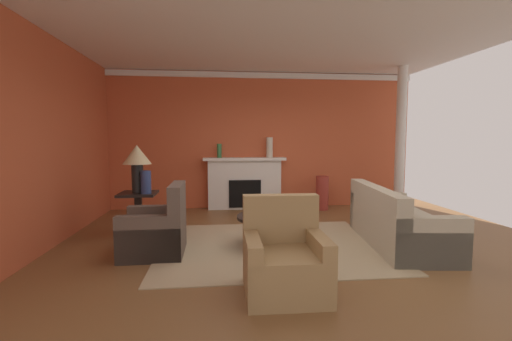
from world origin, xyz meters
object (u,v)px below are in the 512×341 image
Objects in this scene: side_table at (139,211)px; armchair_facing_fireplace at (285,262)px; table_lamp at (137,159)px; vase_tall_corner at (322,193)px; vase_mantel_left at (219,151)px; sofa at (396,224)px; armchair_near_window at (157,232)px; fireplace at (245,184)px; vase_mantel_right at (270,147)px; vase_on_side_table at (146,182)px; coffee_table at (272,223)px.

armchair_facing_fireplace is at bearing -49.92° from side_table.
vase_tall_corner is (3.51, 1.75, -0.86)m from table_lamp.
vase_mantel_left reaches higher than armchair_facing_fireplace.
armchair_facing_fireplace reaches higher than sofa.
vase_mantel_left reaches higher than armchair_near_window.
vase_mantel_left is at bearing 57.22° from table_lamp.
fireplace is 1.71m from vase_tall_corner.
armchair_facing_fireplace is 1.27× the size of table_lamp.
vase_on_side_table is at bearing -136.56° from vase_mantel_right.
vase_tall_corner is (-0.33, 2.60, 0.07)m from sofa.
armchair_facing_fireplace is 2.68× the size of vase_on_side_table.
vase_mantel_right reaches higher than vase_on_side_table.
vase_mantel_right is 1.25× the size of vase_on_side_table.
armchair_near_window reaches higher than sofa.
table_lamp is 3.12m from vase_mantel_right.
armchair_near_window is 1.00× the size of armchair_facing_fireplace.
vase_on_side_table is (-1.14, -2.12, -0.41)m from vase_mantel_left.
coffee_table is at bearing -86.29° from fireplace.
table_lamp is at bearing 0.00° from side_table.
vase_on_side_table is (-3.69, 0.73, 0.58)m from sofa.
vase_tall_corner is (3.08, 2.69, 0.06)m from armchair_near_window.
coffee_table is at bearing -20.59° from table_lamp.
coffee_table is 1.35× the size of vase_tall_corner.
vase_on_side_table is at bearing -38.66° from table_lamp.
vase_mantel_right is at bearing 56.45° from armchair_near_window.
vase_tall_corner is (1.50, 2.51, 0.03)m from coffee_table.
table_lamp is 0.40m from vase_on_side_table.
armchair_near_window reaches higher than side_table.
vase_mantel_right is at bearing 82.39° from coffee_table.
vase_mantel_right is 0.60× the size of vase_tall_corner.
table_lamp is at bearing 167.55° from sofa.
vase_mantel_right is (2.39, 2.00, 0.13)m from table_lamp.
sofa is 2.93× the size of table_lamp.
vase_mantel_left is 2.42m from vase_tall_corner.
vase_mantel_right reaches higher than sofa.
vase_on_side_table is (0.15, -0.12, 0.48)m from side_table.
coffee_table is at bearing -18.87° from vase_on_side_table.
table_lamp is at bearing 130.08° from armchair_facing_fireplace.
table_lamp reaches higher than side_table.
vase_mantel_left is 0.85× the size of vase_on_side_table.
fireplace is at bearing 93.71° from coffee_table.
table_lamp is 1.69× the size of vase_mantel_right.
fireplace is 4.06× the size of vase_mantel_right.
fireplace is 1.89× the size of armchair_facing_fireplace.
armchair_near_window is 1.39m from table_lamp.
vase_mantel_left is at bearing 180.00° from vase_mantel_right.
table_lamp is (-1.84, -2.05, 0.69)m from fireplace.
vase_mantel_left reaches higher than vase_on_side_table.
vase_on_side_table is (-1.87, 0.64, 0.54)m from coffee_table.
sofa is at bearing -82.80° from vase_tall_corner.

